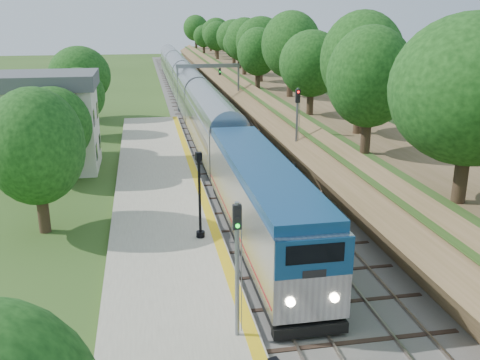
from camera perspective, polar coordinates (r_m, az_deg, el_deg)
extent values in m
cube|color=#4C4944|center=(76.59, -4.18, 8.00)|extent=(9.50, 170.00, 0.12)
cube|color=gray|center=(76.33, -6.23, 8.02)|extent=(0.08, 170.00, 0.16)
cube|color=gray|center=(76.44, -5.14, 8.06)|extent=(0.08, 170.00, 0.16)
cube|color=gray|center=(76.71, -3.22, 8.14)|extent=(0.08, 170.00, 0.16)
cube|color=gray|center=(76.90, -2.15, 8.18)|extent=(0.08, 170.00, 0.16)
cube|color=#9D957F|center=(33.52, -8.10, -4.46)|extent=(6.40, 68.00, 0.38)
cube|color=gold|center=(33.64, -3.25, -3.86)|extent=(0.55, 68.00, 0.01)
cube|color=brown|center=(77.95, 2.85, 9.26)|extent=(9.00, 170.00, 3.00)
cube|color=brown|center=(77.19, -0.01, 9.05)|extent=(4.47, 170.00, 4.54)
cylinder|color=#332316|center=(30.97, 21.45, 0.69)|extent=(0.60, 0.60, 2.62)
sphere|color=black|center=(30.21, 22.20, 7.18)|extent=(5.70, 5.70, 5.70)
cylinder|color=#332316|center=(77.27, 1.77, 11.30)|extent=(0.60, 0.60, 2.62)
sphere|color=black|center=(76.97, 1.80, 13.94)|extent=(5.70, 5.70, 5.70)
cylinder|color=#332316|center=(126.42, -3.10, 13.69)|extent=(0.60, 0.60, 2.62)
sphere|color=black|center=(126.24, -3.12, 15.30)|extent=(5.70, 5.70, 5.70)
cube|color=beige|center=(46.72, -19.95, 5.06)|extent=(8.00, 6.00, 6.80)
cube|color=#4F5256|center=(46.10, -20.47, 9.91)|extent=(8.60, 6.60, 1.20)
cube|color=black|center=(44.82, -15.03, 2.91)|extent=(0.05, 1.10, 1.30)
cube|color=black|center=(48.31, -14.73, 3.97)|extent=(0.05, 1.10, 1.30)
cube|color=black|center=(44.23, -15.32, 6.42)|extent=(0.05, 1.10, 1.30)
cube|color=black|center=(47.76, -14.99, 7.23)|extent=(0.05, 1.10, 1.30)
cylinder|color=slate|center=(70.91, -6.63, 9.66)|extent=(0.24, 0.24, 6.20)
cylinder|color=slate|center=(71.87, -0.16, 9.87)|extent=(0.24, 0.24, 6.20)
cube|color=slate|center=(70.96, -3.42, 12.06)|extent=(8.40, 0.25, 0.50)
cube|color=black|center=(70.62, -5.44, 11.38)|extent=(0.30, 0.20, 0.90)
cube|color=black|center=(71.08, -2.17, 11.48)|extent=(0.30, 0.20, 0.90)
cylinder|color=#332316|center=(43.07, -17.84, 1.29)|extent=(0.60, 0.60, 2.45)
sphere|color=black|center=(42.32, -18.26, 5.62)|extent=(5.32, 5.32, 5.32)
cylinder|color=#332316|center=(58.54, -16.01, 5.59)|extent=(0.60, 0.60, 2.45)
sphere|color=black|center=(57.99, -16.28, 8.80)|extent=(5.32, 5.32, 5.32)
cube|color=black|center=(30.26, 2.15, -5.93)|extent=(2.90, 18.16, 0.63)
cube|color=#B7BAC1|center=(29.49, 2.20, -2.18)|extent=(3.15, 18.92, 3.57)
cube|color=navy|center=(28.87, 2.24, 1.59)|extent=(3.03, 18.16, 0.46)
cube|color=navy|center=(20.65, 7.97, -8.27)|extent=(3.12, 0.10, 1.58)
cube|color=black|center=(20.53, 8.03, -7.79)|extent=(2.31, 0.06, 0.79)
cube|color=maroon|center=(29.92, 2.17, -4.36)|extent=(3.17, 18.54, 0.11)
cube|color=#B7BAC1|center=(49.14, -3.00, 5.38)|extent=(3.15, 21.02, 4.10)
cube|color=#B7BAC1|center=(70.31, -5.33, 8.99)|extent=(3.15, 21.02, 4.10)
cube|color=#B7BAC1|center=(91.69, -6.59, 10.93)|extent=(3.15, 21.02, 4.10)
cube|color=#B7BAC1|center=(113.16, -7.38, 12.12)|extent=(3.15, 21.02, 4.10)
cylinder|color=black|center=(30.61, -4.23, -5.78)|extent=(0.49, 0.49, 0.34)
cylinder|color=black|center=(29.82, -4.32, -1.93)|extent=(0.16, 0.16, 4.36)
cube|color=black|center=(29.11, -4.43, 2.54)|extent=(0.36, 0.36, 0.45)
cube|color=silver|center=(29.11, -4.43, 2.54)|extent=(0.26, 0.26, 0.34)
cylinder|color=slate|center=(20.67, -0.31, -9.68)|extent=(0.17, 0.17, 5.59)
cube|color=black|center=(19.76, -0.32, -3.96)|extent=(0.33, 0.21, 0.96)
cylinder|color=#0CE526|center=(19.65, -0.26, -4.09)|extent=(0.15, 0.06, 0.15)
cylinder|color=slate|center=(44.18, 6.07, 5.43)|extent=(0.19, 0.19, 6.69)
cube|color=black|center=(43.70, 6.19, 8.90)|extent=(0.37, 0.24, 1.08)
cylinder|color=#FF0C0C|center=(43.57, 6.24, 8.87)|extent=(0.17, 0.06, 0.17)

